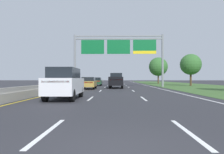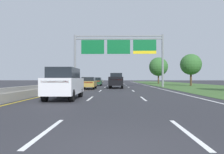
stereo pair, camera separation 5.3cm
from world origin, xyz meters
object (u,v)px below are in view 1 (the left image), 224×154
at_px(overhead_sign_gantry, 119,49).
at_px(roadside_tree_mid, 191,64).
at_px(pickup_truck_black, 116,81).
at_px(car_white_left_lane_suv, 65,83).
at_px(car_gold_left_lane_sedan, 89,83).
at_px(roadside_tree_far, 158,67).
at_px(car_darkgreen_left_lane_sedan, 97,81).

bearing_deg(overhead_sign_gantry, roadside_tree_mid, 17.79).
bearing_deg(pickup_truck_black, overhead_sign_gantry, -3.85).
height_order(overhead_sign_gantry, roadside_tree_mid, overhead_sign_gantry).
distance_m(car_white_left_lane_suv, car_gold_left_lane_sedan, 13.46).
relative_size(pickup_truck_black, roadside_tree_mid, 0.91).
xyz_separation_m(car_white_left_lane_suv, car_gold_left_lane_sedan, (-0.20, 13.45, -0.28)).
distance_m(pickup_truck_black, car_gold_left_lane_sedan, 4.63).
xyz_separation_m(car_white_left_lane_suv, roadside_tree_far, (14.36, 40.33, 3.35)).
bearing_deg(roadside_tree_far, roadside_tree_mid, -78.99).
height_order(overhead_sign_gantry, roadside_tree_far, overhead_sign_gantry).
xyz_separation_m(overhead_sign_gantry, car_white_left_lane_suv, (-3.83, -20.69, -5.14)).
bearing_deg(pickup_truck_black, car_gold_left_lane_sedan, 129.07).
height_order(overhead_sign_gantry, car_gold_left_lane_sedan, overhead_sign_gantry).
xyz_separation_m(pickup_truck_black, roadside_tree_far, (10.91, 24.03, 3.37)).
distance_m(car_darkgreen_left_lane_sedan, car_gold_left_lane_sedan, 12.18).
bearing_deg(roadside_tree_far, car_darkgreen_left_lane_sedan, -134.87).
bearing_deg(overhead_sign_gantry, car_white_left_lane_suv, -100.50).
distance_m(car_white_left_lane_suv, roadside_tree_mid, 30.58).
bearing_deg(car_gold_left_lane_sedan, roadside_tree_mid, -57.41).
distance_m(overhead_sign_gantry, car_gold_left_lane_sedan, 9.90).
height_order(car_darkgreen_left_lane_sedan, roadside_tree_mid, roadside_tree_mid).
xyz_separation_m(car_darkgreen_left_lane_sedan, roadside_tree_far, (14.63, 14.70, 3.63)).
height_order(car_white_left_lane_suv, roadside_tree_mid, roadside_tree_mid).
distance_m(roadside_tree_mid, roadside_tree_far, 15.60).
bearing_deg(car_white_left_lane_suv, car_darkgreen_left_lane_sedan, 0.02).
distance_m(pickup_truck_black, car_white_left_lane_suv, 16.65).
height_order(pickup_truck_black, car_white_left_lane_suv, pickup_truck_black).
xyz_separation_m(overhead_sign_gantry, roadside_tree_far, (10.53, 19.64, -1.80)).
height_order(car_gold_left_lane_sedan, roadside_tree_mid, roadside_tree_mid).
distance_m(pickup_truck_black, car_darkgreen_left_lane_sedan, 10.05).
bearing_deg(pickup_truck_black, roadside_tree_far, -23.28).
bearing_deg(car_darkgreen_left_lane_sedan, overhead_sign_gantry, -140.90).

